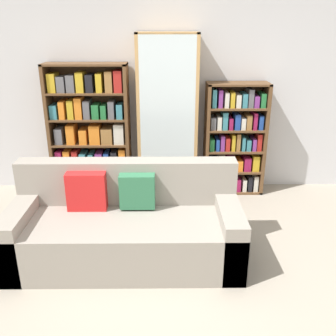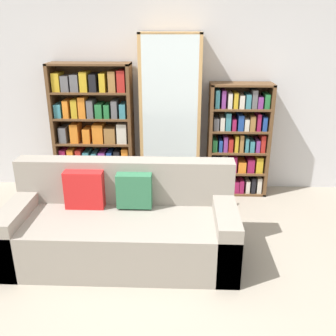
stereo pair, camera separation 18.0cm
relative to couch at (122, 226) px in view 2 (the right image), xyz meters
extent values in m
plane|color=gray|center=(0.44, -0.68, -0.30)|extent=(16.00, 16.00, 0.00)
cube|color=silver|center=(0.44, 1.70, 1.05)|extent=(6.31, 0.06, 2.70)
cube|color=gray|center=(0.00, -0.05, -0.08)|extent=(2.06, 0.85, 0.44)
cube|color=gray|center=(0.00, 0.27, 0.35)|extent=(2.06, 0.20, 0.43)
cube|color=gray|center=(-0.93, -0.05, -0.02)|extent=(0.20, 0.85, 0.56)
cube|color=gray|center=(0.94, -0.05, -0.02)|extent=(0.20, 0.85, 0.56)
cube|color=red|center=(-0.36, 0.11, 0.31)|extent=(0.36, 0.12, 0.36)
cube|color=#2D6B47|center=(0.11, 0.11, 0.31)|extent=(0.32, 0.12, 0.32)
cube|color=brown|center=(-1.04, 1.49, 0.51)|extent=(0.04, 0.32, 1.63)
cube|color=brown|center=(-0.09, 1.49, 0.51)|extent=(0.04, 0.32, 1.63)
cube|color=brown|center=(-0.57, 1.49, 1.31)|extent=(0.98, 0.32, 0.02)
cube|color=brown|center=(-0.57, 1.49, -0.29)|extent=(0.98, 0.32, 0.02)
cube|color=brown|center=(-0.57, 1.64, 0.51)|extent=(0.98, 0.01, 1.63)
cube|color=brown|center=(-0.57, 1.49, 0.04)|extent=(0.90, 0.32, 0.02)
cube|color=brown|center=(-0.57, 1.49, 0.35)|extent=(0.90, 0.32, 0.02)
cube|color=brown|center=(-0.57, 1.49, 0.67)|extent=(0.90, 0.32, 0.02)
cube|color=brown|center=(-0.57, 1.49, 0.98)|extent=(0.90, 0.32, 0.02)
cube|color=gold|center=(-0.95, 1.48, -0.16)|extent=(0.08, 0.24, 0.24)
cube|color=#7A3384|center=(-0.84, 1.48, -0.17)|extent=(0.08, 0.24, 0.21)
cube|color=black|center=(-0.73, 1.48, -0.20)|extent=(0.08, 0.24, 0.17)
cube|color=#7A3384|center=(-0.62, 1.48, -0.18)|extent=(0.09, 0.24, 0.19)
cube|color=olive|center=(-0.52, 1.48, -0.18)|extent=(0.07, 0.24, 0.19)
cube|color=#5B5B60|center=(-0.40, 1.48, -0.19)|extent=(0.07, 0.24, 0.18)
cube|color=orange|center=(-0.29, 1.48, -0.18)|extent=(0.09, 0.24, 0.20)
cube|color=#5B5B60|center=(-0.18, 1.48, -0.16)|extent=(0.08, 0.24, 0.24)
cube|color=#8E1947|center=(-0.96, 1.48, 0.16)|extent=(0.07, 0.24, 0.22)
cube|color=orange|center=(-0.86, 1.48, 0.16)|extent=(0.08, 0.24, 0.23)
cube|color=#AD231E|center=(-0.76, 1.48, 0.16)|extent=(0.07, 0.24, 0.22)
cube|color=teal|center=(-0.67, 1.48, 0.14)|extent=(0.08, 0.24, 0.19)
cube|color=teal|center=(-0.56, 1.48, 0.14)|extent=(0.06, 0.24, 0.18)
cube|color=#7A3384|center=(-0.47, 1.48, 0.14)|extent=(0.08, 0.24, 0.19)
cube|color=#1E4293|center=(-0.37, 1.48, 0.15)|extent=(0.06, 0.24, 0.19)
cube|color=black|center=(-0.28, 1.48, 0.16)|extent=(0.07, 0.24, 0.21)
cube|color=orange|center=(-0.17, 1.48, 0.17)|extent=(0.08, 0.24, 0.24)
cube|color=#5B5B60|center=(-0.93, 1.48, 0.46)|extent=(0.09, 0.24, 0.19)
cube|color=orange|center=(-0.79, 1.48, 0.48)|extent=(0.10, 0.24, 0.24)
cube|color=orange|center=(-0.64, 1.48, 0.45)|extent=(0.09, 0.24, 0.18)
cube|color=orange|center=(-0.50, 1.48, 0.48)|extent=(0.13, 0.24, 0.23)
cube|color=olive|center=(-0.35, 1.48, 0.46)|extent=(0.13, 0.24, 0.19)
cube|color=beige|center=(-0.20, 1.48, 0.49)|extent=(0.12, 0.24, 0.25)
cube|color=teal|center=(-0.96, 1.48, 0.76)|extent=(0.08, 0.24, 0.17)
cube|color=orange|center=(-0.86, 1.48, 0.79)|extent=(0.07, 0.24, 0.21)
cube|color=gold|center=(-0.76, 1.48, 0.79)|extent=(0.07, 0.24, 0.22)
cube|color=orange|center=(-0.67, 1.48, 0.81)|extent=(0.08, 0.24, 0.25)
cube|color=#5B5B60|center=(-0.57, 1.48, 0.79)|extent=(0.08, 0.24, 0.22)
cube|color=#237038|center=(-0.47, 1.48, 0.77)|extent=(0.08, 0.24, 0.17)
cube|color=#237038|center=(-0.37, 1.48, 0.76)|extent=(0.06, 0.24, 0.16)
cube|color=#5B5B60|center=(-0.28, 1.48, 0.79)|extent=(0.07, 0.24, 0.21)
cube|color=teal|center=(-0.18, 1.48, 0.77)|extent=(0.07, 0.24, 0.17)
cube|color=gold|center=(-0.95, 1.48, 1.11)|extent=(0.09, 0.24, 0.22)
cube|color=#5B5B60|center=(-0.85, 1.48, 1.09)|extent=(0.09, 0.24, 0.18)
cube|color=#5B5B60|center=(-0.73, 1.48, 1.10)|extent=(0.09, 0.24, 0.20)
cube|color=gold|center=(-0.62, 1.48, 1.11)|extent=(0.09, 0.24, 0.23)
cube|color=black|center=(-0.51, 1.48, 1.10)|extent=(0.08, 0.24, 0.20)
cube|color=gold|center=(-0.40, 1.48, 1.11)|extent=(0.07, 0.24, 0.22)
cube|color=olive|center=(-0.29, 1.48, 1.12)|extent=(0.08, 0.24, 0.24)
cube|color=#AD231E|center=(-0.18, 1.48, 1.12)|extent=(0.09, 0.24, 0.25)
cube|color=tan|center=(0.05, 1.47, 0.68)|extent=(0.04, 0.36, 1.97)
cube|color=tan|center=(0.74, 1.47, 0.68)|extent=(0.04, 0.36, 1.97)
cube|color=tan|center=(0.40, 1.47, 1.66)|extent=(0.72, 0.36, 0.02)
cube|color=tan|center=(0.40, 1.47, -0.29)|extent=(0.72, 0.36, 0.02)
cube|color=tan|center=(0.40, 1.64, 0.68)|extent=(0.72, 0.01, 1.97)
cube|color=silver|center=(0.40, 1.29, 0.68)|extent=(0.64, 0.01, 1.95)
cube|color=tan|center=(0.40, 1.47, 0.11)|extent=(0.64, 0.32, 0.02)
cube|color=tan|center=(0.40, 1.47, 0.49)|extent=(0.64, 0.32, 0.02)
cube|color=tan|center=(0.40, 1.47, 0.87)|extent=(0.64, 0.32, 0.02)
cube|color=tan|center=(0.40, 1.47, 1.26)|extent=(0.64, 0.32, 0.02)
cylinder|color=silver|center=(0.19, 1.46, -0.24)|extent=(0.01, 0.01, 0.07)
cone|color=silver|center=(0.19, 1.46, -0.17)|extent=(0.09, 0.09, 0.09)
cylinder|color=silver|center=(0.40, 1.49, -0.24)|extent=(0.01, 0.01, 0.07)
cone|color=silver|center=(0.40, 1.49, -0.17)|extent=(0.09, 0.09, 0.09)
cylinder|color=silver|center=(0.60, 1.46, -0.24)|extent=(0.01, 0.01, 0.07)
cone|color=silver|center=(0.60, 1.46, -0.17)|extent=(0.09, 0.09, 0.09)
cylinder|color=silver|center=(0.19, 1.45, 0.15)|extent=(0.01, 0.01, 0.07)
cone|color=silver|center=(0.19, 1.45, 0.23)|extent=(0.09, 0.09, 0.09)
cylinder|color=silver|center=(0.40, 1.48, 0.15)|extent=(0.01, 0.01, 0.07)
cone|color=silver|center=(0.40, 1.48, 0.23)|extent=(0.09, 0.09, 0.09)
cylinder|color=silver|center=(0.60, 1.47, 0.15)|extent=(0.01, 0.01, 0.07)
cone|color=silver|center=(0.60, 1.47, 0.23)|extent=(0.09, 0.09, 0.09)
cylinder|color=silver|center=(0.17, 1.48, 0.53)|extent=(0.01, 0.01, 0.07)
cone|color=silver|center=(0.17, 1.48, 0.61)|extent=(0.09, 0.09, 0.08)
cylinder|color=silver|center=(0.32, 1.47, 0.53)|extent=(0.01, 0.01, 0.07)
cone|color=silver|center=(0.32, 1.47, 0.61)|extent=(0.09, 0.09, 0.08)
cylinder|color=silver|center=(0.47, 1.48, 0.53)|extent=(0.01, 0.01, 0.07)
cone|color=silver|center=(0.47, 1.48, 0.61)|extent=(0.09, 0.09, 0.08)
cylinder|color=silver|center=(0.62, 1.48, 0.53)|extent=(0.01, 0.01, 0.07)
cone|color=silver|center=(0.62, 1.48, 0.61)|extent=(0.09, 0.09, 0.08)
cylinder|color=silver|center=(0.17, 1.46, 0.93)|extent=(0.01, 0.01, 0.08)
cone|color=silver|center=(0.17, 1.46, 1.02)|extent=(0.09, 0.09, 0.10)
cylinder|color=silver|center=(0.32, 1.46, 0.93)|extent=(0.01, 0.01, 0.08)
cone|color=silver|center=(0.32, 1.46, 1.02)|extent=(0.09, 0.09, 0.10)
cylinder|color=silver|center=(0.47, 1.45, 0.93)|extent=(0.01, 0.01, 0.08)
cone|color=silver|center=(0.47, 1.45, 1.02)|extent=(0.09, 0.09, 0.10)
cylinder|color=silver|center=(0.62, 1.45, 0.93)|extent=(0.01, 0.01, 0.08)
cone|color=silver|center=(0.62, 1.45, 1.02)|extent=(0.09, 0.09, 0.10)
cylinder|color=silver|center=(0.17, 1.48, 1.31)|extent=(0.01, 0.01, 0.08)
cone|color=silver|center=(0.17, 1.48, 1.39)|extent=(0.09, 0.09, 0.09)
cylinder|color=silver|center=(0.32, 1.45, 1.31)|extent=(0.01, 0.01, 0.08)
cone|color=silver|center=(0.32, 1.45, 1.39)|extent=(0.09, 0.09, 0.09)
cylinder|color=silver|center=(0.47, 1.45, 1.31)|extent=(0.01, 0.01, 0.08)
cone|color=silver|center=(0.47, 1.45, 1.39)|extent=(0.09, 0.09, 0.09)
cylinder|color=silver|center=(0.62, 1.47, 1.31)|extent=(0.01, 0.01, 0.08)
cone|color=silver|center=(0.62, 1.47, 1.39)|extent=(0.09, 0.09, 0.09)
cube|color=brown|center=(0.89, 1.49, 0.40)|extent=(0.04, 0.32, 1.40)
cube|color=brown|center=(1.60, 1.49, 0.40)|extent=(0.04, 0.32, 1.40)
cube|color=brown|center=(1.24, 1.49, 1.08)|extent=(0.75, 0.32, 0.02)
cube|color=brown|center=(1.24, 1.49, -0.29)|extent=(0.75, 0.32, 0.02)
cube|color=brown|center=(1.24, 1.64, 0.40)|extent=(0.75, 0.01, 1.40)
cube|color=brown|center=(1.24, 1.49, -0.01)|extent=(0.67, 0.32, 0.02)
cube|color=brown|center=(1.24, 1.49, 0.26)|extent=(0.67, 0.32, 0.02)
cube|color=brown|center=(1.24, 1.49, 0.53)|extent=(0.67, 0.32, 0.02)
cube|color=brown|center=(1.24, 1.49, 0.80)|extent=(0.67, 0.32, 0.02)
cube|color=#AD231E|center=(0.95, 1.48, -0.18)|extent=(0.06, 0.24, 0.19)
cube|color=#237038|center=(1.02, 1.48, -0.20)|extent=(0.05, 0.24, 0.15)
cube|color=olive|center=(1.10, 1.48, -0.18)|extent=(0.05, 0.24, 0.20)
cube|color=orange|center=(1.17, 1.48, -0.21)|extent=(0.06, 0.24, 0.15)
cube|color=#8E1947|center=(1.25, 1.48, -0.20)|extent=(0.06, 0.24, 0.15)
cube|color=#8E1947|center=(1.31, 1.48, -0.19)|extent=(0.05, 0.24, 0.17)
cube|color=beige|center=(1.39, 1.48, -0.20)|extent=(0.05, 0.24, 0.16)
cube|color=black|center=(1.46, 1.48, -0.18)|extent=(0.05, 0.24, 0.20)
cube|color=beige|center=(1.53, 1.48, -0.18)|extent=(0.05, 0.24, 0.21)
cube|color=black|center=(0.97, 1.48, 0.11)|extent=(0.10, 0.24, 0.21)
cube|color=beige|center=(1.08, 1.48, 0.11)|extent=(0.08, 0.24, 0.21)
cube|color=#8E1947|center=(1.19, 1.48, 0.11)|extent=(0.09, 0.24, 0.21)
cube|color=orange|center=(1.30, 1.48, 0.07)|extent=(0.09, 0.24, 0.14)
cube|color=#8E1947|center=(1.41, 1.48, 0.09)|extent=(0.08, 0.24, 0.17)
cube|color=gold|center=(1.51, 1.48, 0.10)|extent=(0.08, 0.24, 0.20)
cube|color=#237038|center=(0.95, 1.48, 0.35)|extent=(0.05, 0.24, 0.15)
cube|color=#1E4293|center=(1.02, 1.48, 0.35)|extent=(0.04, 0.24, 0.15)
cube|color=#7A3384|center=(1.08, 1.48, 0.37)|extent=(0.05, 0.24, 0.19)
cube|color=#AD231E|center=(1.14, 1.48, 0.36)|extent=(0.05, 0.24, 0.16)
cube|color=gold|center=(1.21, 1.48, 0.38)|extent=(0.04, 0.24, 0.20)
cube|color=olive|center=(1.27, 1.48, 0.38)|extent=(0.05, 0.24, 0.21)
cube|color=teal|center=(1.34, 1.48, 0.36)|extent=(0.04, 0.24, 0.17)
cube|color=teal|center=(1.40, 1.48, 0.34)|extent=(0.05, 0.24, 0.14)
cube|color=#7A3384|center=(1.47, 1.48, 0.35)|extent=(0.05, 0.24, 0.15)
cube|color=#AD231E|center=(1.53, 1.48, 0.38)|extent=(0.05, 0.24, 0.21)
cube|color=#5B5B60|center=(0.95, 1.48, 0.62)|extent=(0.06, 0.24, 0.15)
cube|color=beige|center=(1.03, 1.48, 0.62)|extent=(0.05, 0.24, 0.16)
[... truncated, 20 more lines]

